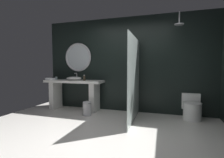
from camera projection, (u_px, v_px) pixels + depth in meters
name	position (u px, v px, depth m)	size (l,w,h in m)	color
ground_plane	(103.00, 138.00, 2.85)	(5.76, 5.76, 0.00)	silver
back_wall_panel	(127.00, 65.00, 4.57)	(4.80, 0.10, 2.60)	black
vanity_counter	(74.00, 91.00, 4.74)	(1.71, 0.53, 0.86)	silver
vessel_sink	(74.00, 78.00, 4.73)	(0.46, 0.38, 0.20)	white
tumbler_cup	(56.00, 78.00, 4.92)	(0.06, 0.06, 0.09)	silver
soap_dispenser	(84.00, 78.00, 4.56)	(0.07, 0.07, 0.16)	#3D3323
round_wall_mirror	(78.00, 57.00, 4.90)	(0.85, 0.06, 0.85)	#B7B7BC
shower_glass_panel	(134.00, 79.00, 3.73)	(0.02, 1.50, 1.92)	silver
rain_shower_head	(179.00, 23.00, 3.75)	(0.21, 0.21, 0.29)	#B7B7BC
toilet	(192.00, 108.00, 3.89)	(0.42, 0.57, 0.59)	white
waste_bin	(87.00, 108.00, 4.18)	(0.22, 0.22, 0.37)	#B7B7BC
folded_hand_towel	(50.00, 79.00, 4.76)	(0.25, 0.17, 0.06)	white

